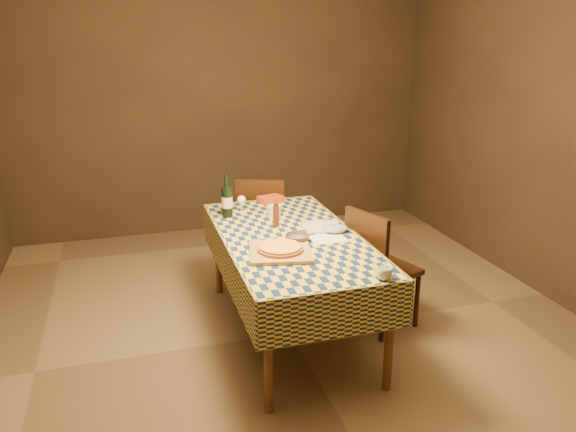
% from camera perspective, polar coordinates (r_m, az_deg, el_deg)
% --- Properties ---
extents(room, '(5.00, 5.10, 2.70)m').
position_cam_1_polar(room, '(3.77, 0.22, 6.28)').
color(room, brown).
rests_on(room, ground).
extents(dining_table, '(0.94, 1.84, 0.77)m').
position_cam_1_polar(dining_table, '(3.96, 0.21, -3.05)').
color(dining_table, brown).
rests_on(dining_table, ground).
extents(cutting_board, '(0.46, 0.46, 0.02)m').
position_cam_1_polar(cutting_board, '(3.62, -0.79, -3.66)').
color(cutting_board, '#9E7B4A').
rests_on(cutting_board, dining_table).
extents(pizza, '(0.39, 0.39, 0.03)m').
position_cam_1_polar(pizza, '(3.61, -0.79, -3.27)').
color(pizza, '#985419').
rests_on(pizza, cutting_board).
extents(pepper_mill, '(0.05, 0.05, 0.19)m').
position_cam_1_polar(pepper_mill, '(4.10, -1.22, 0.14)').
color(pepper_mill, '#4E2012').
rests_on(pepper_mill, dining_table).
extents(bowl, '(0.19, 0.19, 0.05)m').
position_cam_1_polar(bowl, '(3.81, 0.96, -2.28)').
color(bowl, '#5D464E').
rests_on(bowl, dining_table).
extents(wine_glass, '(0.07, 0.07, 0.14)m').
position_cam_1_polar(wine_glass, '(4.43, -4.75, 1.58)').
color(wine_glass, white).
rests_on(wine_glass, dining_table).
extents(wine_bottle, '(0.09, 0.09, 0.33)m').
position_cam_1_polar(wine_bottle, '(4.32, -6.21, 1.51)').
color(wine_bottle, black).
rests_on(wine_bottle, dining_table).
extents(deli_tub, '(0.11, 0.11, 0.09)m').
position_cam_1_polar(deli_tub, '(4.31, -1.43, 0.47)').
color(deli_tub, silver).
rests_on(deli_tub, dining_table).
extents(takeout_container, '(0.23, 0.19, 0.05)m').
position_cam_1_polar(takeout_container, '(4.71, -1.78, 1.73)').
color(takeout_container, '#C23D19').
rests_on(takeout_container, dining_table).
extents(white_plate, '(0.36, 0.36, 0.02)m').
position_cam_1_polar(white_plate, '(4.10, 3.43, -1.09)').
color(white_plate, silver).
rests_on(white_plate, dining_table).
extents(tumbler, '(0.10, 0.10, 0.07)m').
position_cam_1_polar(tumbler, '(3.29, 9.76, -5.79)').
color(tumbler, white).
rests_on(tumbler, dining_table).
extents(flour_patch, '(0.25, 0.20, 0.00)m').
position_cam_1_polar(flour_patch, '(3.88, 4.10, -2.32)').
color(flour_patch, white).
rests_on(flour_patch, dining_table).
extents(flour_bag, '(0.22, 0.20, 0.05)m').
position_cam_1_polar(flour_bag, '(4.01, 4.83, -1.29)').
color(flour_bag, '#8FA1B7').
rests_on(flour_bag, dining_table).
extents(chair_far, '(0.54, 0.54, 0.93)m').
position_cam_1_polar(chair_far, '(5.01, -2.71, -0.49)').
color(chair_far, black).
rests_on(chair_far, ground).
extents(chair_right, '(0.54, 0.54, 0.93)m').
position_cam_1_polar(chair_right, '(4.16, 8.97, -4.75)').
color(chair_right, black).
rests_on(chair_right, ground).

